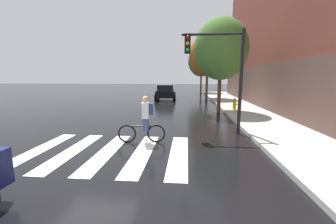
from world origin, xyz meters
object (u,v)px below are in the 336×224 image
(fire_hydrant, at_px, (235,104))
(street_tree_near, at_px, (221,49))
(street_tree_far, at_px, (202,61))
(sedan_mid, at_px, (166,92))
(traffic_light_near, at_px, (221,64))
(street_tree_mid, at_px, (208,55))
(cyclist, at_px, (145,120))

(fire_hydrant, relative_size, street_tree_near, 0.13)
(fire_hydrant, distance_m, street_tree_far, 16.45)
(sedan_mid, xyz_separation_m, street_tree_far, (4.16, 8.55, 3.68))
(fire_hydrant, bearing_deg, street_tree_far, 94.44)
(traffic_light_near, distance_m, street_tree_near, 5.45)
(sedan_mid, distance_m, fire_hydrant, 9.14)
(sedan_mid, xyz_separation_m, street_tree_mid, (4.23, 0.48, 3.69))
(street_tree_far, bearing_deg, cyclist, -98.49)
(cyclist, relative_size, street_tree_mid, 0.26)
(cyclist, xyz_separation_m, traffic_light_near, (2.81, 1.53, 2.02))
(street_tree_near, distance_m, street_tree_far, 16.27)
(traffic_light_near, distance_m, fire_hydrant, 6.35)
(sedan_mid, height_order, street_tree_mid, street_tree_mid)
(sedan_mid, height_order, traffic_light_near, traffic_light_near)
(fire_hydrant, distance_m, street_tree_near, 3.72)
(street_tree_near, bearing_deg, fire_hydrant, 17.01)
(traffic_light_near, bearing_deg, street_tree_mid, 86.98)
(cyclist, height_order, street_tree_far, street_tree_far)
(street_tree_far, bearing_deg, street_tree_mid, -89.47)
(cyclist, distance_m, fire_hydrant, 8.53)
(sedan_mid, bearing_deg, street_tree_near, -60.86)
(sedan_mid, bearing_deg, fire_hydrant, -53.82)
(cyclist, distance_m, street_tree_far, 23.59)
(fire_hydrant, xyz_separation_m, street_tree_mid, (-1.16, 7.85, 3.94))
(street_tree_near, height_order, street_tree_far, street_tree_far)
(cyclist, bearing_deg, sedan_mid, 92.82)
(sedan_mid, bearing_deg, street_tree_mid, 6.43)
(sedan_mid, distance_m, traffic_light_near, 13.60)
(sedan_mid, relative_size, traffic_light_near, 1.07)
(traffic_light_near, relative_size, street_tree_far, 0.64)
(street_tree_near, height_order, street_tree_mid, street_tree_mid)
(cyclist, height_order, fire_hydrant, cyclist)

